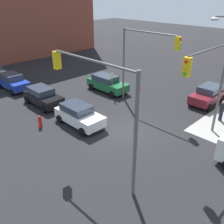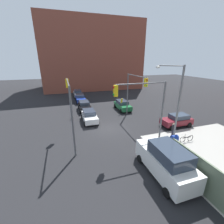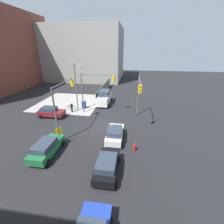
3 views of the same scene
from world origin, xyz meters
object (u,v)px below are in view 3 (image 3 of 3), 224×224
traffic_signal_ne_corner (94,86)px  smokestack (33,56)px  coupe_white (115,134)px  pedestrian_crossing (72,107)px  traffic_signal_nw_corner (63,98)px  hatchback_black (107,165)px  hatchback_maroon (51,112)px  bicycle_leaning_on_fence (71,107)px  street_lamp_corner (76,84)px  traffic_signal_se_corner (139,91)px  hatchback_green (47,148)px  van_white_delivery (104,98)px  mailbox_blue (84,104)px  fire_hydrant (135,147)px

traffic_signal_ne_corner → smokestack: bearing=46.6°
coupe_white → pedestrian_crossing: 11.18m
traffic_signal_nw_corner → hatchback_black: (-6.09, -6.36, -3.80)m
hatchback_black → traffic_signal_ne_corner: bearing=18.3°
hatchback_maroon → bicycle_leaning_on_fence: (3.73, -1.81, -0.50)m
coupe_white → smokestack: bearing=43.4°
bicycle_leaning_on_fence → street_lamp_corner: bearing=-112.4°
traffic_signal_se_corner → street_lamp_corner: 10.45m
hatchback_green → traffic_signal_ne_corner: bearing=-11.1°
hatchback_black → bicycle_leaning_on_fence: size_ratio=2.34×
traffic_signal_se_corner → hatchback_maroon: traffic_signal_se_corner is taller
van_white_delivery → traffic_signal_se_corner: bearing=-138.0°
hatchback_maroon → traffic_signal_nw_corner: bearing=-133.0°
hatchback_maroon → hatchback_black: same height
smokestack → mailbox_blue: bearing=-134.2°
hatchback_black → hatchback_green: (1.55, 6.51, 0.00)m
hatchback_black → traffic_signal_se_corner: bearing=-14.1°
fire_hydrant → hatchback_maroon: size_ratio=0.23×
traffic_signal_ne_corner → fire_hydrant: (-9.50, -6.62, -4.14)m
van_white_delivery → smokestack: bearing=52.7°
fire_hydrant → hatchback_green: size_ratio=0.21×
traffic_signal_se_corner → traffic_signal_nw_corner: bearing=116.2°
mailbox_blue → fire_hydrant: mailbox_blue is taller
coupe_white → bicycle_leaning_on_fence: (8.81, 9.06, -0.50)m
traffic_signal_se_corner → fire_hydrant: size_ratio=6.91×
coupe_white → hatchback_black: (-5.21, 0.00, -0.00)m
pedestrian_crossing → bicycle_leaning_on_fence: size_ratio=0.96×
traffic_signal_ne_corner → bicycle_leaning_on_fence: bearing=77.0°
traffic_signal_nw_corner → hatchback_black: 9.59m
traffic_signal_se_corner → pedestrian_crossing: 11.83m
smokestack → hatchback_black: (-38.96, -31.86, -7.02)m
traffic_signal_se_corner → hatchback_maroon: 14.05m
coupe_white → hatchback_maroon: bearing=65.0°
mailbox_blue → fire_hydrant: (-11.20, -9.20, -0.28)m
bicycle_leaning_on_fence → hatchback_green: bearing=-168.4°
fire_hydrant → van_white_delivery: 15.33m
traffic_signal_ne_corner → hatchback_black: (-12.92, -4.28, -3.79)m
hatchback_black → van_white_delivery: van_white_delivery is taller
hatchback_black → bicycle_leaning_on_fence: (14.02, 9.06, -0.50)m
street_lamp_corner → coupe_white: size_ratio=1.94×
street_lamp_corner → fire_hydrant: street_lamp_corner is taller
traffic_signal_ne_corner → traffic_signal_se_corner: bearing=-109.2°
traffic_signal_ne_corner → coupe_white: bearing=-150.9°
hatchback_maroon → mailbox_blue: bearing=-42.8°
hatchback_green → pedestrian_crossing: bearing=9.5°
hatchback_green → van_white_delivery: 16.22m
hatchback_black → pedestrian_crossing: 15.14m
fire_hydrant → pedestrian_crossing: size_ratio=0.56×
mailbox_blue → bicycle_leaning_on_fence: 2.32m
traffic_signal_ne_corner → traffic_signal_nw_corner: bearing=163.1°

